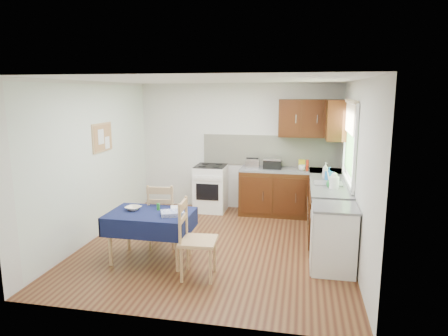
% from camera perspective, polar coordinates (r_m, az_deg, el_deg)
% --- Properties ---
extents(floor, '(4.20, 4.20, 0.00)m').
position_cam_1_polar(floor, '(6.28, -1.13, -10.98)').
color(floor, '#472113').
rests_on(floor, ground).
extents(ceiling, '(4.00, 4.20, 0.02)m').
position_cam_1_polar(ceiling, '(5.84, -1.22, 12.45)').
color(ceiling, white).
rests_on(ceiling, wall_back).
extents(wall_back, '(4.00, 0.02, 2.50)m').
position_cam_1_polar(wall_back, '(7.97, 2.07, 3.00)').
color(wall_back, silver).
rests_on(wall_back, ground).
extents(wall_front, '(4.00, 0.02, 2.50)m').
position_cam_1_polar(wall_front, '(3.96, -7.74, -5.16)').
color(wall_front, silver).
rests_on(wall_front, ground).
extents(wall_left, '(0.02, 4.20, 2.50)m').
position_cam_1_polar(wall_left, '(6.65, -18.26, 0.90)').
color(wall_left, white).
rests_on(wall_left, ground).
extents(wall_right, '(0.02, 4.20, 2.50)m').
position_cam_1_polar(wall_right, '(5.85, 18.34, -0.42)').
color(wall_right, silver).
rests_on(wall_right, ground).
extents(base_cabinets, '(1.90, 2.30, 0.86)m').
position_cam_1_polar(base_cabinets, '(7.21, 11.68, -4.72)').
color(base_cabinets, black).
rests_on(base_cabinets, ground).
extents(worktop_back, '(1.90, 0.60, 0.04)m').
position_cam_1_polar(worktop_back, '(7.64, 9.49, -0.30)').
color(worktop_back, slate).
rests_on(worktop_back, base_cabinets).
extents(worktop_right, '(0.60, 1.70, 0.04)m').
position_cam_1_polar(worktop_right, '(6.53, 14.86, -2.42)').
color(worktop_right, slate).
rests_on(worktop_right, base_cabinets).
extents(worktop_corner, '(0.60, 0.60, 0.04)m').
position_cam_1_polar(worktop_corner, '(7.65, 14.36, -0.47)').
color(worktop_corner, slate).
rests_on(worktop_corner, base_cabinets).
extents(splashback, '(2.70, 0.02, 0.60)m').
position_cam_1_polar(splashback, '(7.89, 6.72, 2.49)').
color(splashback, '#EEE7C9').
rests_on(splashback, wall_back).
extents(upper_cabinets, '(1.20, 0.85, 0.70)m').
position_cam_1_polar(upper_cabinets, '(7.52, 13.36, 6.84)').
color(upper_cabinets, black).
rests_on(upper_cabinets, wall_back).
extents(stove, '(0.60, 0.61, 0.92)m').
position_cam_1_polar(stove, '(7.92, -1.89, -2.87)').
color(stove, white).
rests_on(stove, ground).
extents(window, '(0.04, 1.48, 1.26)m').
position_cam_1_polar(window, '(6.47, 17.57, 4.26)').
color(window, '#295322').
rests_on(window, wall_right).
extents(fridge, '(0.58, 0.60, 0.89)m').
position_cam_1_polar(fridge, '(5.50, 15.38, -9.70)').
color(fridge, white).
rests_on(fridge, ground).
extents(corkboard, '(0.04, 0.62, 0.47)m').
position_cam_1_polar(corkboard, '(6.85, -16.99, 4.19)').
color(corkboard, tan).
rests_on(corkboard, wall_left).
extents(dining_table, '(1.15, 0.78, 0.69)m').
position_cam_1_polar(dining_table, '(5.67, -10.46, -7.27)').
color(dining_table, '#0F153D').
rests_on(dining_table, ground).
extents(chair_far, '(0.49, 0.49, 0.99)m').
position_cam_1_polar(chair_far, '(6.14, -8.74, -6.46)').
color(chair_far, tan).
rests_on(chair_far, ground).
extents(chair_near, '(0.48, 0.48, 1.01)m').
position_cam_1_polar(chair_near, '(5.12, -4.26, -9.77)').
color(chair_near, tan).
rests_on(chair_near, ground).
extents(toaster, '(0.27, 0.17, 0.21)m').
position_cam_1_polar(toaster, '(7.61, 4.07, 0.67)').
color(toaster, '#BCBCC1').
rests_on(toaster, worktop_back).
extents(sandwich_press, '(0.34, 0.29, 0.20)m').
position_cam_1_polar(sandwich_press, '(7.65, 6.94, 0.67)').
color(sandwich_press, black).
rests_on(sandwich_press, worktop_back).
extents(sauce_bottle, '(0.05, 0.05, 0.21)m').
position_cam_1_polar(sauce_bottle, '(7.49, 11.81, 0.36)').
color(sauce_bottle, red).
rests_on(sauce_bottle, worktop_back).
extents(yellow_packet, '(0.14, 0.10, 0.17)m').
position_cam_1_polar(yellow_packet, '(7.72, 11.06, 0.54)').
color(yellow_packet, gold).
rests_on(yellow_packet, worktop_back).
extents(dish_rack, '(0.44, 0.33, 0.21)m').
position_cam_1_polar(dish_rack, '(6.52, 14.67, -2.01)').
color(dish_rack, gray).
rests_on(dish_rack, worktop_right).
extents(kettle, '(0.15, 0.15, 0.25)m').
position_cam_1_polar(kettle, '(6.22, 15.46, -1.87)').
color(kettle, white).
rests_on(kettle, worktop_right).
extents(cup, '(0.16, 0.16, 0.10)m').
position_cam_1_polar(cup, '(7.52, 11.08, 0.03)').
color(cup, silver).
rests_on(cup, worktop_back).
extents(soap_bottle_a, '(0.14, 0.14, 0.27)m').
position_cam_1_polar(soap_bottle_a, '(6.93, 14.28, -0.34)').
color(soap_bottle_a, white).
rests_on(soap_bottle_a, worktop_right).
extents(soap_bottle_b, '(0.13, 0.14, 0.21)m').
position_cam_1_polar(soap_bottle_b, '(6.82, 14.75, -0.76)').
color(soap_bottle_b, blue).
rests_on(soap_bottle_b, worktop_right).
extents(soap_bottle_c, '(0.14, 0.14, 0.18)m').
position_cam_1_polar(soap_bottle_c, '(6.26, 15.02, -1.98)').
color(soap_bottle_c, '#248639').
rests_on(soap_bottle_c, worktop_right).
extents(plate_bowl, '(0.25, 0.25, 0.05)m').
position_cam_1_polar(plate_bowl, '(5.79, -12.85, -5.63)').
color(plate_bowl, '#EEE1C3').
rests_on(plate_bowl, dining_table).
extents(book, '(0.20, 0.23, 0.02)m').
position_cam_1_polar(book, '(5.79, -7.63, -5.65)').
color(book, white).
rests_on(book, dining_table).
extents(spice_jar, '(0.05, 0.05, 0.10)m').
position_cam_1_polar(spice_jar, '(5.72, -9.37, -5.48)').
color(spice_jar, '#24862C').
rests_on(spice_jar, dining_table).
extents(tea_towel, '(0.38, 0.34, 0.05)m').
position_cam_1_polar(tea_towel, '(5.47, -7.39, -6.41)').
color(tea_towel, '#273B91').
rests_on(tea_towel, dining_table).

